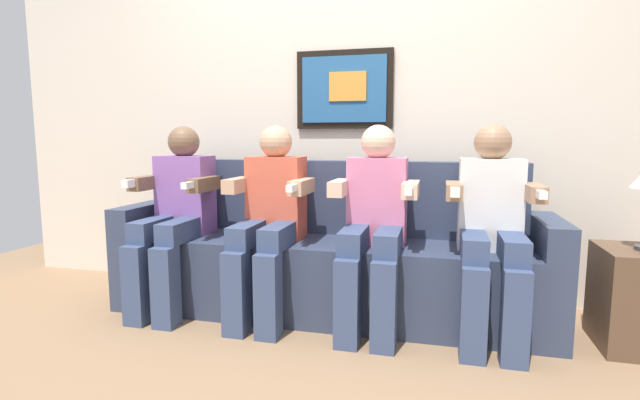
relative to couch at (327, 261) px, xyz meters
The scene contains 7 objects.
ground_plane 0.45m from the couch, 90.00° to the right, with size 6.42×6.42×0.00m, color #8C6B4C.
back_wall_assembly 1.08m from the couch, 89.94° to the left, with size 4.94×0.10×2.60m.
couch is the anchor object (origin of this frame).
person_leftmost 0.96m from the couch, 169.31° to the right, with size 0.46×0.56×1.11m.
person_left_center 0.45m from the couch, 150.50° to the right, with size 0.46×0.56×1.11m.
person_right_center 0.45m from the couch, 29.42° to the right, with size 0.46×0.56×1.11m.
person_rightmost 0.96m from the couch, 10.69° to the right, with size 0.46×0.56×1.11m.
Camera 1 is at (0.63, -2.33, 1.03)m, focal length 26.44 mm.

